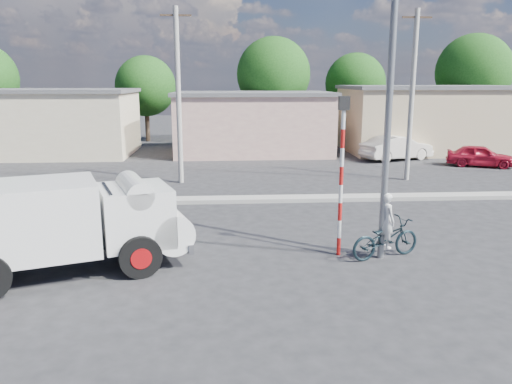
{
  "coord_description": "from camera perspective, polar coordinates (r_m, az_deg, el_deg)",
  "views": [
    {
      "loc": [
        0.03,
        -11.53,
        4.75
      ],
      "look_at": [
        1.05,
        3.88,
        1.3
      ],
      "focal_mm": 35.0,
      "sensor_mm": 36.0,
      "label": 1
    }
  ],
  "objects": [
    {
      "name": "tree_row",
      "position": [
        40.74,
        6.89,
        12.8
      ],
      "size": [
        51.24,
        7.43,
        8.42
      ],
      "color": "#38281E",
      "rests_on": "ground"
    },
    {
      "name": "car_red",
      "position": [
        30.95,
        24.24,
        3.8
      ],
      "size": [
        3.89,
        2.73,
        1.23
      ],
      "primitive_type": "imported",
      "rotation": [
        0.0,
        0.0,
        1.17
      ],
      "color": "#AE142B",
      "rests_on": "ground"
    },
    {
      "name": "cyclist",
      "position": [
        14.04,
        14.62,
        -4.32
      ],
      "size": [
        0.53,
        0.65,
        1.53
      ],
      "primitive_type": "imported",
      "rotation": [
        0.0,
        0.0,
        1.91
      ],
      "color": "silver",
      "rests_on": "ground"
    },
    {
      "name": "utility_poles",
      "position": [
        23.76,
        4.09,
        10.92
      ],
      "size": [
        35.4,
        0.24,
        8.0
      ],
      "color": "#99968E",
      "rests_on": "ground"
    },
    {
      "name": "streetlight",
      "position": [
        13.38,
        14.48,
        13.12
      ],
      "size": [
        2.34,
        0.22,
        9.0
      ],
      "color": "slate",
      "rests_on": "ground"
    },
    {
      "name": "ground_plane",
      "position": [
        12.47,
        -3.7,
        -9.82
      ],
      "size": [
        120.0,
        120.0,
        0.0
      ],
      "primitive_type": "plane",
      "color": "#262628",
      "rests_on": "ground"
    },
    {
      "name": "bicycle",
      "position": [
        14.1,
        14.57,
        -5.15
      ],
      "size": [
        2.23,
        1.39,
        1.1
      ],
      "primitive_type": "imported",
      "rotation": [
        0.0,
        0.0,
        1.91
      ],
      "color": "black",
      "rests_on": "ground"
    },
    {
      "name": "car_cream",
      "position": [
        31.76,
        15.77,
        4.88
      ],
      "size": [
        4.79,
        3.09,
        1.49
      ],
      "primitive_type": "imported",
      "rotation": [
        0.0,
        0.0,
        1.93
      ],
      "color": "silver",
      "rests_on": "ground"
    },
    {
      "name": "building_row",
      "position": [
        33.65,
        -1.96,
        8.13
      ],
      "size": [
        37.8,
        7.3,
        4.44
      ],
      "color": "beige",
      "rests_on": "ground"
    },
    {
      "name": "truck",
      "position": [
        13.25,
        -20.38,
        -3.23
      ],
      "size": [
        6.11,
        3.85,
        2.37
      ],
      "rotation": [
        0.0,
        0.0,
        0.34
      ],
      "color": "black",
      "rests_on": "ground"
    },
    {
      "name": "median",
      "position": [
        20.08,
        -3.76,
        -0.88
      ],
      "size": [
        40.0,
        0.8,
        0.16
      ],
      "primitive_type": "cube",
      "color": "#99968E",
      "rests_on": "ground"
    },
    {
      "name": "traffic_pole",
      "position": [
        13.58,
        9.78,
        3.28
      ],
      "size": [
        0.28,
        0.18,
        4.36
      ],
      "color": "red",
      "rests_on": "ground"
    }
  ]
}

